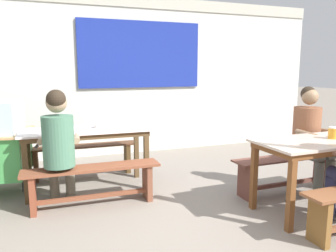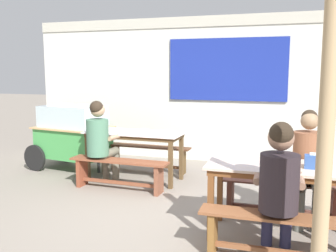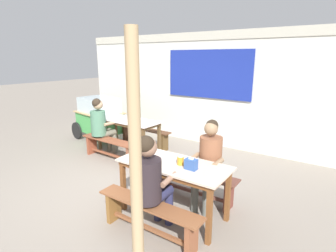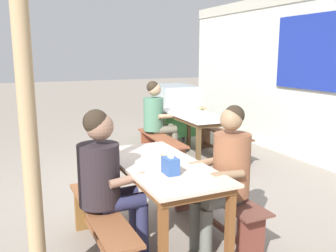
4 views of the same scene
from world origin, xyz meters
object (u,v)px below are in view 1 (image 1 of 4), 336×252
dining_table_far (86,136)px  soup_bowl (99,126)px  bench_near_back (286,170)px  dining_table_near (325,147)px  person_left_back_turned (59,142)px  bench_far_front (93,179)px  person_right_near_table (310,133)px  bench_far_back (83,156)px  condiment_jar (333,133)px

dining_table_far → soup_bowl: (0.16, 0.02, 0.11)m
bench_near_back → soup_bowl: soup_bowl is taller
dining_table_near → person_left_back_turned: bearing=158.2°
bench_far_front → person_right_near_table: size_ratio=1.15×
bench_far_back → condiment_jar: size_ratio=11.81×
bench_far_back → person_left_back_turned: (-0.36, -1.05, 0.45)m
bench_far_front → condiment_jar: size_ratio=11.73×
dining_table_far → condiment_jar: 2.84m
bench_near_back → person_left_back_turned: size_ratio=1.09×
dining_table_far → bench_near_back: size_ratio=1.11×
dining_table_near → person_left_back_turned: person_left_back_turned is taller
bench_far_back → bench_near_back: bearing=-34.3°
dining_table_near → bench_near_back: (-0.01, 0.56, -0.41)m
bench_far_front → person_right_near_table: 2.65m
dining_table_far → bench_far_back: (0.01, 0.56, -0.40)m
bench_far_back → bench_near_back: 2.74m
bench_near_back → person_left_back_turned: person_left_back_turned is taller
person_right_near_table → condiment_jar: bearing=-109.1°
condiment_jar → bench_far_back: bearing=138.5°
bench_far_back → bench_far_front: bearing=-91.5°
bench_far_back → bench_far_front: 1.12m
bench_far_back → bench_near_back: size_ratio=1.06×
dining_table_near → dining_table_far: bearing=146.0°
dining_table_near → soup_bowl: size_ratio=12.02×
bench_near_back → person_left_back_turned: bearing=169.4°
soup_bowl → condiment_jar: bearing=-34.9°
dining_table_near → condiment_jar: bearing=4.5°
dining_table_far → person_right_near_table: bearing=-22.1°
dining_table_far → dining_table_near: (2.28, -1.54, 0.00)m
person_right_near_table → soup_bowl: 2.62m
person_left_back_turned → person_right_near_table: person_left_back_turned is taller
bench_near_back → soup_bowl: size_ratio=11.26×
person_left_back_turned → soup_bowl: size_ratio=10.34×
bench_far_back → person_left_back_turned: size_ratio=1.16×
person_right_near_table → bench_near_back: bearing=168.7°
person_left_back_turned → dining_table_far: bearing=54.4°
dining_table_far → bench_far_front: 0.68m
person_right_near_table → bench_far_front: bearing=169.5°
bench_near_back → dining_table_far: bearing=156.7°
bench_far_back → condiment_jar: bearing=-41.5°
dining_table_far → bench_far_back: size_ratio=1.04×
soup_bowl → bench_far_back: bearing=105.2°
dining_table_far → person_left_back_turned: person_left_back_turned is taller
dining_table_near → bench_far_back: dining_table_near is taller
bench_near_back → person_right_near_table: person_right_near_table is taller
bench_far_front → condiment_jar: bearing=-22.1°
dining_table_far → dining_table_near: size_ratio=1.04×
bench_near_back → soup_bowl: (-2.12, 1.00, 0.52)m
dining_table_far → bench_far_front: bearing=-91.5°
bench_far_front → person_right_near_table: bearing=-10.5°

